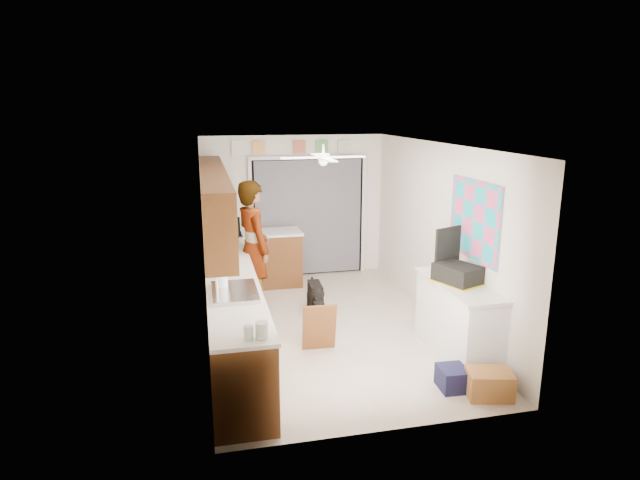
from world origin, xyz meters
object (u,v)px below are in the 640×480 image
suitcase (457,274)px  man (253,248)px  cardboard_box (489,384)px  dog (315,295)px  paper_towel_roll (222,278)px  navy_crate (457,378)px  microwave (225,230)px

suitcase → man: man is taller
cardboard_box → dog: (-1.27, 2.79, 0.10)m
suitcase → cardboard_box: bearing=-116.6°
dog → paper_towel_roll: bearing=-130.6°
suitcase → dog: size_ratio=0.82×
paper_towel_roll → suitcase: bearing=-6.8°
navy_crate → cardboard_box: bearing=-42.4°
paper_towel_roll → dog: (1.40, 1.48, -0.84)m
paper_towel_roll → navy_crate: size_ratio=0.72×
navy_crate → dog: (-1.02, 2.56, 0.12)m
cardboard_box → man: 3.74m
suitcase → microwave: bearing=111.2°
dog → suitcase: bearing=-50.7°
navy_crate → dog: 2.76m
cardboard_box → microwave: bearing=124.4°
navy_crate → dog: size_ratio=0.65×
microwave → cardboard_box: (2.52, -3.68, -0.96)m
suitcase → navy_crate: size_ratio=1.26×
microwave → paper_towel_roll: (-0.15, -2.37, -0.02)m
dog → microwave: bearing=147.4°
suitcase → navy_crate: suitcase is taller
suitcase → navy_crate: 1.24m
microwave → man: size_ratio=0.29×
cardboard_box → dog: 3.07m
suitcase → man: (-2.22, 1.96, -0.06)m
suitcase → man: 2.96m
microwave → paper_towel_roll: microwave is taller
paper_towel_roll → dog: bearing=46.6°
paper_towel_roll → suitcase: paper_towel_roll is taller
microwave → suitcase: size_ratio=1.15×
microwave → man: man is taller
navy_crate → man: (-1.90, 2.72, 0.86)m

